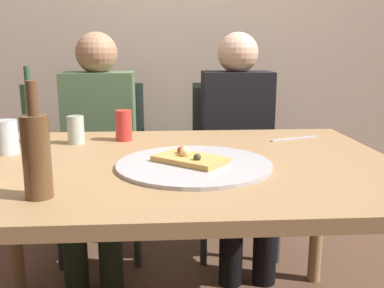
{
  "coord_description": "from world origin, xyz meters",
  "views": [
    {
      "loc": [
        -0.02,
        -1.39,
        1.1
      ],
      "look_at": [
        0.08,
        0.02,
        0.78
      ],
      "focal_mm": 40.68,
      "sensor_mm": 36.0,
      "label": 1
    }
  ],
  "objects_px": {
    "dining_table": "(170,181)",
    "chair_left": "(103,156)",
    "water_bottle": "(30,112)",
    "pizza_slice_last": "(190,158)",
    "table_knife": "(294,139)",
    "chair_right": "(234,154)",
    "tumbler_far": "(6,137)",
    "soda_can": "(124,125)",
    "guest_in_sweater": "(98,139)",
    "guest_in_beanie": "(239,137)",
    "pizza_tray": "(194,165)",
    "tumbler_near": "(76,130)",
    "beer_bottle": "(36,154)"
  },
  "relations": [
    {
      "from": "dining_table",
      "to": "chair_left",
      "type": "height_order",
      "value": "chair_left"
    },
    {
      "from": "water_bottle",
      "to": "chair_left",
      "type": "bearing_deg",
      "value": 72.05
    },
    {
      "from": "pizza_slice_last",
      "to": "table_knife",
      "type": "bearing_deg",
      "value": 39.49
    },
    {
      "from": "pizza_slice_last",
      "to": "chair_right",
      "type": "height_order",
      "value": "chair_right"
    },
    {
      "from": "pizza_slice_last",
      "to": "chair_left",
      "type": "relative_size",
      "value": 0.28
    },
    {
      "from": "pizza_slice_last",
      "to": "tumbler_far",
      "type": "xyz_separation_m",
      "value": [
        -0.63,
        0.2,
        0.04
      ]
    },
    {
      "from": "pizza_slice_last",
      "to": "soda_can",
      "type": "xyz_separation_m",
      "value": [
        -0.24,
        0.4,
        0.04
      ]
    },
    {
      "from": "water_bottle",
      "to": "chair_right",
      "type": "distance_m",
      "value": 1.13
    },
    {
      "from": "dining_table",
      "to": "guest_in_sweater",
      "type": "xyz_separation_m",
      "value": [
        -0.35,
        0.77,
        -0.02
      ]
    },
    {
      "from": "dining_table",
      "to": "guest_in_sweater",
      "type": "height_order",
      "value": "guest_in_sweater"
    },
    {
      "from": "chair_left",
      "to": "guest_in_sweater",
      "type": "distance_m",
      "value": 0.2
    },
    {
      "from": "dining_table",
      "to": "table_knife",
      "type": "distance_m",
      "value": 0.6
    },
    {
      "from": "dining_table",
      "to": "table_knife",
      "type": "height_order",
      "value": "table_knife"
    },
    {
      "from": "chair_right",
      "to": "guest_in_beanie",
      "type": "distance_m",
      "value": 0.2
    },
    {
      "from": "table_knife",
      "to": "soda_can",
      "type": "bearing_deg",
      "value": -22.84
    },
    {
      "from": "dining_table",
      "to": "guest_in_sweater",
      "type": "distance_m",
      "value": 0.84
    },
    {
      "from": "pizza_tray",
      "to": "tumbler_near",
      "type": "bearing_deg",
      "value": 140.23
    },
    {
      "from": "pizza_tray",
      "to": "soda_can",
      "type": "relative_size",
      "value": 4.02
    },
    {
      "from": "guest_in_sweater",
      "to": "table_knife",
      "type": "bearing_deg",
      "value": 151.56
    },
    {
      "from": "water_bottle",
      "to": "soda_can",
      "type": "height_order",
      "value": "water_bottle"
    },
    {
      "from": "pizza_slice_last",
      "to": "tumbler_near",
      "type": "relative_size",
      "value": 2.33
    },
    {
      "from": "table_knife",
      "to": "chair_left",
      "type": "bearing_deg",
      "value": -56.28
    },
    {
      "from": "water_bottle",
      "to": "pizza_tray",
      "type": "bearing_deg",
      "value": -33.66
    },
    {
      "from": "tumbler_far",
      "to": "guest_in_beanie",
      "type": "xyz_separation_m",
      "value": [
        0.93,
        0.64,
        -0.15
      ]
    },
    {
      "from": "beer_bottle",
      "to": "tumbler_near",
      "type": "relative_size",
      "value": 2.68
    },
    {
      "from": "tumbler_far",
      "to": "guest_in_sweater",
      "type": "distance_m",
      "value": 0.69
    },
    {
      "from": "pizza_slice_last",
      "to": "dining_table",
      "type": "bearing_deg",
      "value": 133.55
    },
    {
      "from": "dining_table",
      "to": "table_knife",
      "type": "bearing_deg",
      "value": 30.69
    },
    {
      "from": "dining_table",
      "to": "chair_right",
      "type": "relative_size",
      "value": 1.67
    },
    {
      "from": "dining_table",
      "to": "beer_bottle",
      "type": "bearing_deg",
      "value": -134.42
    },
    {
      "from": "table_knife",
      "to": "guest_in_sweater",
      "type": "height_order",
      "value": "guest_in_sweater"
    },
    {
      "from": "pizza_tray",
      "to": "tumbler_far",
      "type": "relative_size",
      "value": 4.11
    },
    {
      "from": "pizza_tray",
      "to": "tumbler_far",
      "type": "height_order",
      "value": "tumbler_far"
    },
    {
      "from": "dining_table",
      "to": "guest_in_beanie",
      "type": "xyz_separation_m",
      "value": [
        0.37,
        0.77,
        -0.02
      ]
    },
    {
      "from": "soda_can",
      "to": "guest_in_sweater",
      "type": "distance_m",
      "value": 0.49
    },
    {
      "from": "water_bottle",
      "to": "tumbler_near",
      "type": "xyz_separation_m",
      "value": [
        0.18,
        -0.05,
        -0.07
      ]
    },
    {
      "from": "pizza_slice_last",
      "to": "chair_left",
      "type": "xyz_separation_m",
      "value": [
        -0.41,
        0.99,
        -0.24
      ]
    },
    {
      "from": "pizza_tray",
      "to": "beer_bottle",
      "type": "distance_m",
      "value": 0.49
    },
    {
      "from": "pizza_slice_last",
      "to": "tumbler_near",
      "type": "distance_m",
      "value": 0.55
    },
    {
      "from": "tumbler_near",
      "to": "chair_right",
      "type": "height_order",
      "value": "chair_right"
    },
    {
      "from": "table_knife",
      "to": "pizza_tray",
      "type": "bearing_deg",
      "value": 20.51
    },
    {
      "from": "tumbler_far",
      "to": "beer_bottle",
      "type": "bearing_deg",
      "value": -63.25
    },
    {
      "from": "water_bottle",
      "to": "tumbler_near",
      "type": "height_order",
      "value": "water_bottle"
    },
    {
      "from": "tumbler_far",
      "to": "chair_left",
      "type": "bearing_deg",
      "value": 74.45
    },
    {
      "from": "table_knife",
      "to": "water_bottle",
      "type": "bearing_deg",
      "value": -22.22
    },
    {
      "from": "pizza_tray",
      "to": "chair_left",
      "type": "xyz_separation_m",
      "value": [
        -0.42,
        1.0,
        -0.22
      ]
    },
    {
      "from": "tumbler_far",
      "to": "guest_in_beanie",
      "type": "relative_size",
      "value": 0.1
    },
    {
      "from": "soda_can",
      "to": "chair_right",
      "type": "xyz_separation_m",
      "value": [
        0.54,
        0.59,
        -0.27
      ]
    },
    {
      "from": "table_knife",
      "to": "guest_in_sweater",
      "type": "relative_size",
      "value": 0.19
    },
    {
      "from": "water_bottle",
      "to": "table_knife",
      "type": "bearing_deg",
      "value": -1.6
    }
  ]
}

